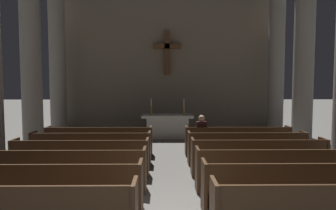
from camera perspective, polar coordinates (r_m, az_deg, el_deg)
The scene contains 19 objects.
pew_left_row_2 at distance 6.00m, azimuth -21.81°, elevation -14.26°, with size 3.39×0.50×0.95m.
pew_left_row_3 at distance 6.98m, azimuth -18.52°, elevation -11.56°, with size 3.39×0.50×0.95m.
pew_left_row_4 at distance 8.00m, azimuth -16.10°, elevation -9.51°, with size 3.39×0.50×0.95m.
pew_left_row_5 at distance 9.03m, azimuth -14.24°, elevation -7.91°, with size 3.39×0.50×0.95m.
pew_left_row_6 at distance 10.08m, azimuth -12.78°, elevation -6.64°, with size 3.39×0.50×0.95m.
pew_right_row_2 at distance 6.11m, azimuth 23.03°, elevation -13.96°, with size 3.39×0.50×0.95m.
pew_right_row_3 at distance 7.08m, azimuth 19.39°, elevation -11.37°, with size 3.39×0.50×0.95m.
pew_right_row_4 at distance 8.08m, azimuth 16.69°, elevation -9.38°, with size 3.39×0.50×0.95m.
pew_right_row_5 at distance 9.11m, azimuth 14.61°, elevation -7.82°, with size 3.39×0.50×0.95m.
pew_right_row_6 at distance 10.15m, azimuth 12.96°, elevation -6.58°, with size 3.39×0.50×0.95m.
column_left_third at distance 12.11m, azimuth -24.43°, elevation 7.34°, with size 1.09×1.09×6.37m.
column_right_third at distance 12.23m, azimuth 24.22°, elevation 7.31°, with size 1.09×1.09×6.37m.
column_left_fourth at distance 14.65m, azimuth -20.11°, elevation 6.83°, with size 1.09×1.09×6.37m.
column_right_fourth at distance 14.75m, azimuth 19.71°, elevation 6.82°, with size 1.09×1.09×6.37m.
altar at distance 12.99m, azimuth -0.08°, elevation -3.90°, with size 2.20×0.90×1.01m.
candlestick_left at distance 12.92m, azimuth -3.19°, elevation -0.83°, with size 0.16×0.16×0.69m.
candlestick_right at distance 12.94m, azimuth 3.02°, elevation -0.82°, with size 0.16×0.16×0.69m.
apse_with_cross at distance 15.22m, azimuth -0.18°, elevation 8.43°, with size 11.10×0.50×6.97m.
lone_worshipper at distance 9.94m, azimuth 6.26°, elevation -5.46°, with size 0.32×0.43×1.32m.
Camera 1 is at (-0.15, -4.25, 2.33)m, focal length 32.30 mm.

